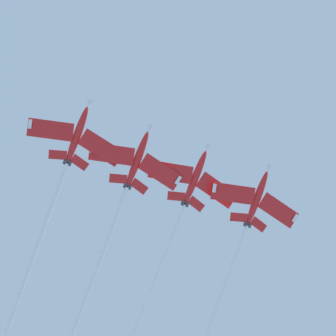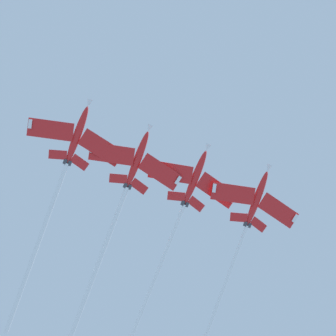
{
  "view_description": "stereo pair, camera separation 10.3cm",
  "coord_description": "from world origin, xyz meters",
  "px_view_note": "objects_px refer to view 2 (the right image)",
  "views": [
    {
      "loc": [
        -8.99,
        -57.57,
        1.96
      ],
      "look_at": [
        -13.28,
        23.33,
        136.49
      ],
      "focal_mm": 82.63,
      "sensor_mm": 36.0,
      "label": 1
    },
    {
      "loc": [
        -9.09,
        -57.57,
        1.96
      ],
      "look_at": [
        -13.28,
        23.33,
        136.49
      ],
      "focal_mm": 82.63,
      "sensor_mm": 36.0,
      "label": 2
    }
  ],
  "objects_px": {
    "jet_far_left": "(239,247)",
    "jet_inner_right": "(61,180)",
    "jet_inner_left": "(181,214)",
    "jet_centre": "(117,214)"
  },
  "relations": [
    {
      "from": "jet_far_left",
      "to": "jet_inner_right",
      "type": "height_order",
      "value": "jet_inner_right"
    },
    {
      "from": "jet_far_left",
      "to": "jet_inner_right",
      "type": "relative_size",
      "value": 1.19
    },
    {
      "from": "jet_inner_left",
      "to": "jet_centre",
      "type": "bearing_deg",
      "value": -167.4
    },
    {
      "from": "jet_far_left",
      "to": "jet_centre",
      "type": "relative_size",
      "value": 1.14
    },
    {
      "from": "jet_centre",
      "to": "jet_inner_right",
      "type": "xyz_separation_m",
      "value": [
        -10.6,
        -7.66,
        1.41
      ]
    },
    {
      "from": "jet_far_left",
      "to": "jet_inner_left",
      "type": "bearing_deg",
      "value": -149.33
    },
    {
      "from": "jet_inner_left",
      "to": "jet_centre",
      "type": "height_order",
      "value": "jet_inner_left"
    },
    {
      "from": "jet_far_left",
      "to": "jet_centre",
      "type": "height_order",
      "value": "jet_far_left"
    },
    {
      "from": "jet_inner_left",
      "to": "jet_centre",
      "type": "xyz_separation_m",
      "value": [
        -12.75,
        -2.85,
        -2.96
      ]
    },
    {
      "from": "jet_far_left",
      "to": "jet_inner_left",
      "type": "distance_m",
      "value": 13.99
    }
  ]
}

